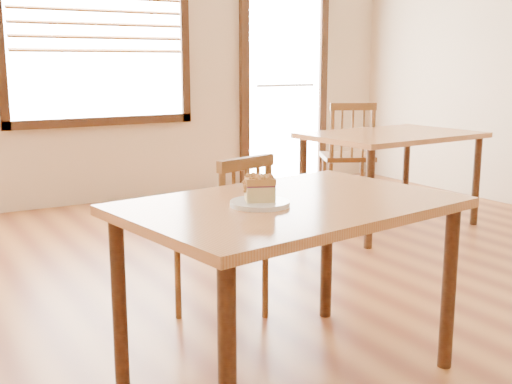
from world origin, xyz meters
TOP-DOWN VIEW (x-y plane):
  - window_right at (0.30, 3.97)m, footprint 1.76×0.10m
  - entry_door at (2.30, 3.98)m, footprint 1.08×0.06m
  - cafe_table_main at (-0.10, 0.26)m, footprint 1.41×1.04m
  - cafe_chair_main at (-0.04, 0.91)m, footprint 0.48×0.48m
  - cafe_table_second at (1.99, 1.95)m, footprint 1.38×0.97m
  - cafe_chair_second at (2.08, 2.60)m, footprint 0.59×0.59m
  - plate at (-0.25, 0.25)m, footprint 0.23×0.23m
  - cake_slice at (-0.25, 0.25)m, footprint 0.14×0.12m

SIDE VIEW (x-z plane):
  - cafe_chair_main at x=-0.04m, z-range 0.00..0.87m
  - cafe_chair_second at x=2.08m, z-range 0.00..0.97m
  - cafe_table_main at x=-0.10m, z-range 0.29..1.04m
  - cafe_table_second at x=1.99m, z-range 0.29..1.04m
  - plate at x=-0.25m, z-range 0.75..0.77m
  - cake_slice at x=-0.25m, z-range 0.77..0.88m
  - entry_door at x=2.30m, z-range 0.05..2.34m
  - window_right at x=0.30m, z-range 0.83..2.79m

